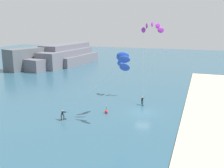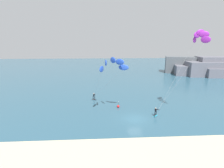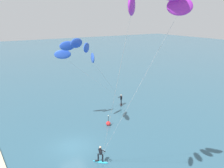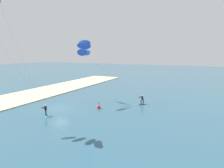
{
  "view_description": "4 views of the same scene",
  "coord_description": "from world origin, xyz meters",
  "views": [
    {
      "loc": [
        -41.86,
        -9.17,
        15.24
      ],
      "look_at": [
        -3.91,
        4.36,
        5.69
      ],
      "focal_mm": 40.91,
      "sensor_mm": 36.0,
      "label": 1
    },
    {
      "loc": [
        -5.98,
        -29.64,
        13.66
      ],
      "look_at": [
        -3.67,
        8.23,
        4.61
      ],
      "focal_mm": 28.63,
      "sensor_mm": 36.0,
      "label": 2
    },
    {
      "loc": [
        22.25,
        -9.05,
        13.47
      ],
      "look_at": [
        -1.58,
        5.89,
        5.66
      ],
      "focal_mm": 40.01,
      "sensor_mm": 36.0,
      "label": 3
    },
    {
      "loc": [
        24.23,
        20.85,
        8.87
      ],
      "look_at": [
        -3.55,
        7.75,
        3.96
      ],
      "focal_mm": 31.63,
      "sensor_mm": 36.0,
      "label": 4
    }
  ],
  "objects": [
    {
      "name": "marker_buoy",
      "position": [
        -2.49,
        5.91,
        0.3
      ],
      "size": [
        0.56,
        0.56,
        1.38
      ],
      "color": "red",
      "rests_on": "ground"
    },
    {
      "name": "ground_plane",
      "position": [
        0.0,
        0.0,
        0.0
      ],
      "size": [
        240.0,
        240.0,
        0.0
      ],
      "primitive_type": "plane",
      "color": "#2D566B"
    },
    {
      "name": "kitesurfer_mid_water",
      "position": [
        -3.99,
        2.91,
        9.32
      ],
      "size": [
        7.76,
        11.37,
        10.96
      ],
      "color": "#333338",
      "rests_on": "ground"
    },
    {
      "name": "sand_strip",
      "position": [
        0.0,
        -11.79,
        0.08
      ],
      "size": [
        80.0,
        10.19,
        0.16
      ],
      "primitive_type": "cube",
      "color": "beige",
      "rests_on": "ground"
    }
  ]
}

